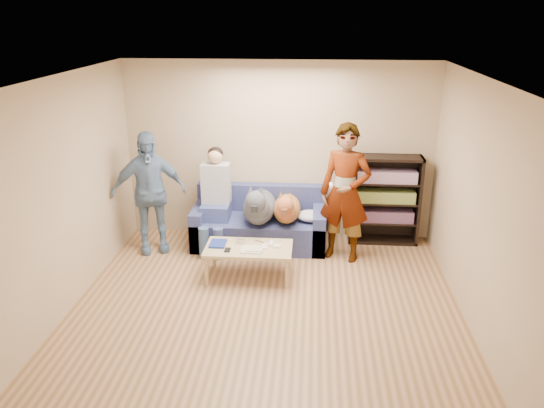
# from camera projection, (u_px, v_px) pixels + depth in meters

# --- Properties ---
(ground) EXTENTS (5.00, 5.00, 0.00)m
(ground) POSITION_uv_depth(u_px,v_px,m) (263.00, 322.00, 5.85)
(ground) COLOR olive
(ground) RESTS_ON ground
(ceiling) EXTENTS (5.00, 5.00, 0.00)m
(ceiling) POSITION_uv_depth(u_px,v_px,m) (262.00, 83.00, 4.96)
(ceiling) COLOR white
(ceiling) RESTS_ON ground
(wall_back) EXTENTS (4.50, 0.00, 4.50)m
(wall_back) POSITION_uv_depth(u_px,v_px,m) (279.00, 151.00, 7.74)
(wall_back) COLOR tan
(wall_back) RESTS_ON ground
(wall_front) EXTENTS (4.50, 0.00, 4.50)m
(wall_front) POSITION_uv_depth(u_px,v_px,m) (221.00, 367.00, 3.06)
(wall_front) COLOR tan
(wall_front) RESTS_ON ground
(wall_left) EXTENTS (0.00, 5.00, 5.00)m
(wall_left) POSITION_uv_depth(u_px,v_px,m) (50.00, 206.00, 5.57)
(wall_left) COLOR tan
(wall_left) RESTS_ON ground
(wall_right) EXTENTS (0.00, 5.00, 5.00)m
(wall_right) POSITION_uv_depth(u_px,v_px,m) (489.00, 219.00, 5.24)
(wall_right) COLOR tan
(wall_right) RESTS_ON ground
(blanket) EXTENTS (0.41, 0.34, 0.14)m
(blanket) POSITION_uv_depth(u_px,v_px,m) (311.00, 216.00, 7.50)
(blanket) COLOR silver
(blanket) RESTS_ON sofa
(person_standing_right) EXTENTS (0.79, 0.65, 1.88)m
(person_standing_right) POSITION_uv_depth(u_px,v_px,m) (345.00, 193.00, 7.06)
(person_standing_right) COLOR gray
(person_standing_right) RESTS_ON ground
(person_standing_left) EXTENTS (1.10, 0.75, 1.73)m
(person_standing_left) POSITION_uv_depth(u_px,v_px,m) (149.00, 193.00, 7.32)
(person_standing_left) COLOR #7090B4
(person_standing_left) RESTS_ON ground
(held_controller) EXTENTS (0.05, 0.13, 0.03)m
(held_controller) POSITION_uv_depth(u_px,v_px,m) (331.00, 185.00, 6.83)
(held_controller) COLOR white
(held_controller) RESTS_ON person_standing_right
(notebook_blue) EXTENTS (0.20, 0.26, 0.03)m
(notebook_blue) POSITION_uv_depth(u_px,v_px,m) (218.00, 244.00, 6.77)
(notebook_blue) COLOR navy
(notebook_blue) RESTS_ON coffee_table
(papers) EXTENTS (0.26, 0.20, 0.02)m
(papers) POSITION_uv_depth(u_px,v_px,m) (252.00, 250.00, 6.60)
(papers) COLOR beige
(papers) RESTS_ON coffee_table
(magazine) EXTENTS (0.22, 0.17, 0.01)m
(magazine) POSITION_uv_depth(u_px,v_px,m) (254.00, 248.00, 6.61)
(magazine) COLOR beige
(magazine) RESTS_ON coffee_table
(camera_silver) EXTENTS (0.11, 0.06, 0.05)m
(camera_silver) POSITION_uv_depth(u_px,v_px,m) (240.00, 241.00, 6.81)
(camera_silver) COLOR #BBBBC0
(camera_silver) RESTS_ON coffee_table
(controller_a) EXTENTS (0.04, 0.13, 0.03)m
(controller_a) POSITION_uv_depth(u_px,v_px,m) (271.00, 243.00, 6.77)
(controller_a) COLOR white
(controller_a) RESTS_ON coffee_table
(controller_b) EXTENTS (0.09, 0.06, 0.03)m
(controller_b) POSITION_uv_depth(u_px,v_px,m) (277.00, 246.00, 6.69)
(controller_b) COLOR white
(controller_b) RESTS_ON coffee_table
(headphone_cup_a) EXTENTS (0.07, 0.07, 0.02)m
(headphone_cup_a) POSITION_uv_depth(u_px,v_px,m) (264.00, 248.00, 6.66)
(headphone_cup_a) COLOR white
(headphone_cup_a) RESTS_ON coffee_table
(headphone_cup_b) EXTENTS (0.07, 0.07, 0.02)m
(headphone_cup_b) POSITION_uv_depth(u_px,v_px,m) (265.00, 245.00, 6.74)
(headphone_cup_b) COLOR white
(headphone_cup_b) RESTS_ON coffee_table
(pen_orange) EXTENTS (0.13, 0.06, 0.01)m
(pen_orange) POSITION_uv_depth(u_px,v_px,m) (245.00, 252.00, 6.55)
(pen_orange) COLOR #DF551F
(pen_orange) RESTS_ON coffee_table
(pen_black) EXTENTS (0.13, 0.08, 0.01)m
(pen_black) POSITION_uv_depth(u_px,v_px,m) (259.00, 241.00, 6.86)
(pen_black) COLOR black
(pen_black) RESTS_ON coffee_table
(wallet) EXTENTS (0.07, 0.12, 0.02)m
(wallet) POSITION_uv_depth(u_px,v_px,m) (227.00, 250.00, 6.60)
(wallet) COLOR black
(wallet) RESTS_ON coffee_table
(sofa) EXTENTS (1.90, 0.85, 0.82)m
(sofa) POSITION_uv_depth(u_px,v_px,m) (260.00, 225.00, 7.74)
(sofa) COLOR #515B93
(sofa) RESTS_ON ground
(person_seated) EXTENTS (0.40, 0.73, 1.47)m
(person_seated) POSITION_uv_depth(u_px,v_px,m) (215.00, 195.00, 7.49)
(person_seated) COLOR #3E4988
(person_seated) RESTS_ON sofa
(dog_gray) EXTENTS (0.47, 1.28, 0.67)m
(dog_gray) POSITION_uv_depth(u_px,v_px,m) (259.00, 206.00, 7.39)
(dog_gray) COLOR #494B52
(dog_gray) RESTS_ON sofa
(dog_tan) EXTENTS (0.39, 1.15, 0.56)m
(dog_tan) POSITION_uv_depth(u_px,v_px,m) (287.00, 208.00, 7.42)
(dog_tan) COLOR #AB6834
(dog_tan) RESTS_ON sofa
(coffee_table) EXTENTS (1.10, 0.60, 0.42)m
(coffee_table) POSITION_uv_depth(u_px,v_px,m) (249.00, 250.00, 6.71)
(coffee_table) COLOR tan
(coffee_table) RESTS_ON ground
(bookshelf) EXTENTS (1.00, 0.34, 1.30)m
(bookshelf) POSITION_uv_depth(u_px,v_px,m) (385.00, 198.00, 7.68)
(bookshelf) COLOR black
(bookshelf) RESTS_ON ground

